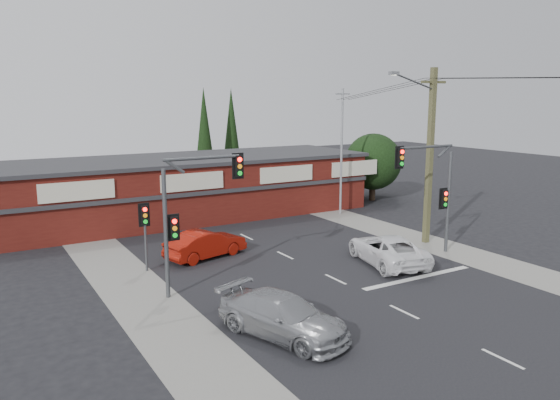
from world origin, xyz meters
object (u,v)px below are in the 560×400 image
white_suv (387,249)px  silver_suv (283,316)px  red_sedan (206,244)px  shop_building (185,187)px  utility_pole (428,151)px

white_suv → silver_suv: size_ratio=1.04×
red_sedan → shop_building: 10.79m
white_suv → silver_suv: 10.15m
white_suv → silver_suv: (-9.00, -4.71, -0.00)m
silver_suv → shop_building: bearing=58.6°
white_suv → red_sedan: size_ratio=1.20×
white_suv → utility_pole: utility_pole is taller
white_suv → silver_suv: bearing=41.3°
white_suv → red_sedan: white_suv is taller
white_suv → red_sedan: 9.46m
red_sedan → shop_building: size_ratio=0.16×
white_suv → shop_building: shop_building is taller
silver_suv → utility_pole: 15.87m
white_suv → shop_building: size_ratio=0.20×
red_sedan → utility_pole: size_ratio=0.45×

